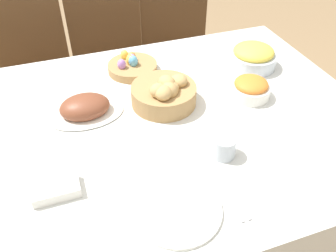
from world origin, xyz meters
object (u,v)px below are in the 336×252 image
chair_far_left (34,79)px  ham_platter (85,108)px  pineapple_bowl (253,56)px  carrot_bowl (251,88)px  chair_far_right (180,54)px  bread_basket (165,93)px  butter_dish (56,189)px  chair_far_center (112,66)px  spoon (236,194)px  drinking_cup (224,147)px  fork (126,226)px  egg_basket (132,66)px  dinner_plate (178,210)px  knife (226,196)px

chair_far_left → ham_platter: bearing=-72.5°
pineapple_bowl → carrot_bowl: (-0.12, -0.20, -0.01)m
chair_far_right → bread_basket: bearing=-113.0°
butter_dish → chair_far_center: bearing=71.3°
bread_basket → butter_dish: size_ratio=1.83×
pineapple_bowl → spoon: size_ratio=1.11×
drinking_cup → pineapple_bowl: bearing=51.6°
bread_basket → ham_platter: size_ratio=0.88×
carrot_bowl → fork: (-0.60, -0.42, -0.03)m
ham_platter → carrot_bowl: bearing=-9.0°
chair_far_center → ham_platter: 0.86m
egg_basket → pineapple_bowl: bearing=-14.8°
fork → drinking_cup: 0.39m
pineapple_bowl → dinner_plate: size_ratio=0.84×
bread_basket → butter_dish: 0.53m
chair_far_center → ham_platter: bearing=-105.3°
egg_basket → butter_dish: (-0.38, -0.58, -0.01)m
chair_far_right → chair_far_center: bearing=-178.3°
chair_far_right → knife: size_ratio=5.15×
egg_basket → chair_far_left: bearing=129.3°
knife → carrot_bowl: bearing=50.4°
butter_dish → knife: bearing=-21.3°
chair_far_center → butter_dish: chair_far_center is taller
chair_far_center → pineapple_bowl: bearing=-51.2°
bread_basket → fork: size_ratio=1.32×
bread_basket → drinking_cup: bearing=-74.9°
chair_far_right → pineapple_bowl: bearing=-81.7°
spoon → ham_platter: bearing=126.8°
egg_basket → spoon: size_ratio=1.14×
chair_far_left → carrot_bowl: 1.24m
dinner_plate → fork: dinner_plate is taller
chair_far_right → chair_far_left: same height
chair_far_left → drinking_cup: 1.31m
knife → spoon: same height
carrot_bowl → butter_dish: (-0.76, -0.24, -0.02)m
chair_far_left → egg_basket: bearing=-47.8°
chair_far_center → carrot_bowl: chair_far_center is taller
fork → bread_basket: bearing=57.1°
knife → spoon: (0.03, 0.00, 0.00)m
chair_far_right → bread_basket: (-0.37, -0.81, 0.32)m
fork → egg_basket: bearing=70.6°
bread_basket → fork: bread_basket is taller
ham_platter → knife: ham_platter is taller
chair_far_left → bread_basket: chair_far_left is taller
chair_far_center → knife: chair_far_center is taller
chair_far_left → spoon: (0.54, -1.29, 0.27)m
chair_far_center → chair_far_right: 0.43m
dinner_plate → knife: size_ratio=1.31×
chair_far_left → bread_basket: size_ratio=3.90×
chair_far_center → carrot_bowl: (0.38, -0.87, 0.31)m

